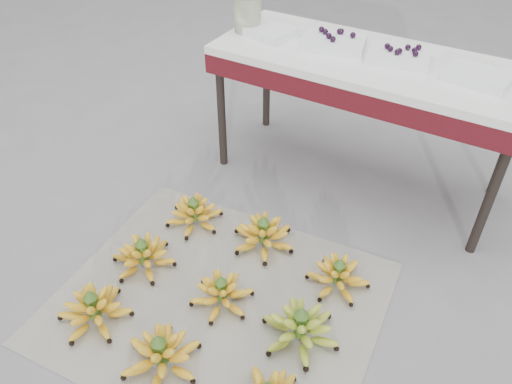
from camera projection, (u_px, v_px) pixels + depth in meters
The scene contains 16 objects.
ground at pixel (248, 307), 1.99m from camera, with size 60.00×60.00×0.00m, color slate.
newspaper_mat at pixel (218, 302), 2.01m from camera, with size 1.25×1.05×0.01m, color white.
bunch_front_left at pixel (94, 310), 1.90m from camera, with size 0.31×0.31×0.17m.
bunch_front_center at pixel (161, 355), 1.75m from camera, with size 0.31×0.31×0.17m.
bunch_mid_left at pixel (143, 256), 2.12m from camera, with size 0.35×0.35×0.16m.
bunch_mid_center at pixel (222, 293), 1.97m from camera, with size 0.30×0.30×0.15m.
bunch_mid_right at pixel (300, 328), 1.84m from camera, with size 0.30×0.30×0.18m.
bunch_back_left at pixel (194, 214), 2.34m from camera, with size 0.35×0.35×0.16m.
bunch_back_center at pixel (263, 235), 2.22m from camera, with size 0.34×0.34×0.17m.
bunch_back_right at pixel (338, 276), 2.04m from camera, with size 0.27×0.27×0.16m.
vendor_table at pixel (368, 73), 2.27m from camera, with size 1.41×0.57×0.68m.
tray_far_left at pixel (268, 31), 2.40m from camera, with size 0.29×0.24×0.04m.
tray_left at pixel (334, 42), 2.29m from camera, with size 0.32×0.26×0.07m.
tray_right at pixel (399, 55), 2.18m from camera, with size 0.30×0.24×0.07m.
tray_far_right at pixel (478, 76), 2.03m from camera, with size 0.27×0.21×0.04m.
glass_jar at pixel (248, 14), 2.41m from camera, with size 0.13×0.13×0.16m, color beige.
Camera 1 is at (0.66, -1.06, 1.62)m, focal length 35.00 mm.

